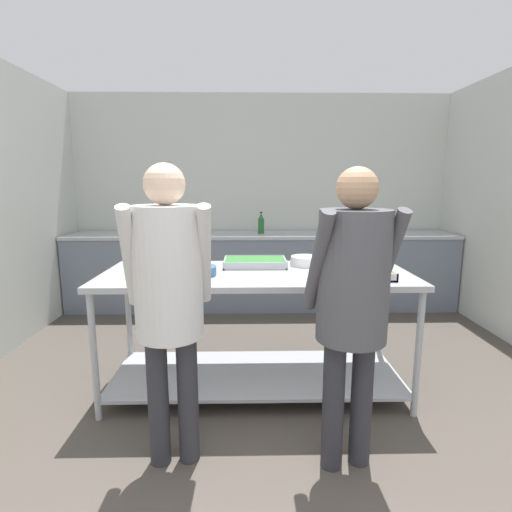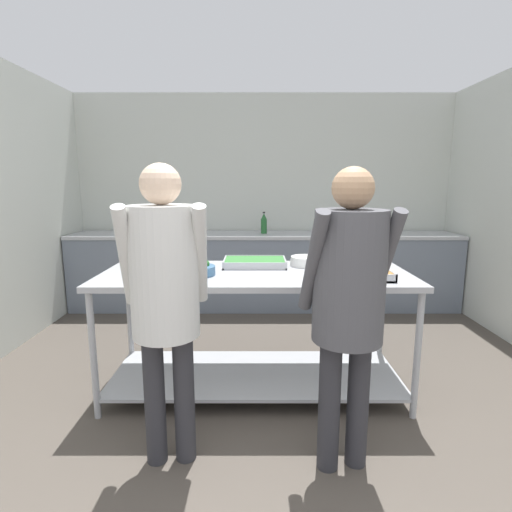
{
  "view_description": "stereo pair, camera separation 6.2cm",
  "coord_description": "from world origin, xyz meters",
  "px_view_note": "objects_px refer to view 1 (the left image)",
  "views": [
    {
      "loc": [
        -0.17,
        -1.16,
        1.55
      ],
      "look_at": [
        -0.11,
        1.75,
        1.01
      ],
      "focal_mm": 28.0,
      "sensor_mm": 36.0,
      "label": 1
    },
    {
      "loc": [
        -0.1,
        -1.16,
        1.55
      ],
      "look_at": [
        -0.11,
        1.75,
        1.01
      ],
      "focal_mm": 28.0,
      "sensor_mm": 36.0,
      "label": 2
    }
  ],
  "objects_px": {
    "sauce_pan": "(159,263)",
    "guest_serving_right": "(169,286)",
    "guest_serving_left": "(352,291)",
    "water_bottle": "(261,224)",
    "serving_tray_vegetables": "(255,263)",
    "serving_tray_roast": "(364,274)",
    "broccoli_bowl": "(200,270)",
    "plate_stack": "(306,261)"
  },
  "relations": [
    {
      "from": "sauce_pan",
      "to": "guest_serving_right",
      "type": "height_order",
      "value": "guest_serving_right"
    },
    {
      "from": "guest_serving_left",
      "to": "water_bottle",
      "type": "bearing_deg",
      "value": 97.43
    },
    {
      "from": "sauce_pan",
      "to": "serving_tray_vegetables",
      "type": "bearing_deg",
      "value": 6.86
    },
    {
      "from": "serving_tray_roast",
      "to": "guest_serving_left",
      "type": "height_order",
      "value": "guest_serving_left"
    },
    {
      "from": "broccoli_bowl",
      "to": "guest_serving_left",
      "type": "bearing_deg",
      "value": -40.25
    },
    {
      "from": "sauce_pan",
      "to": "broccoli_bowl",
      "type": "relative_size",
      "value": 1.57
    },
    {
      "from": "sauce_pan",
      "to": "serving_tray_vegetables",
      "type": "xyz_separation_m",
      "value": [
        0.72,
        0.09,
        -0.02
      ]
    },
    {
      "from": "serving_tray_vegetables",
      "to": "guest_serving_right",
      "type": "height_order",
      "value": "guest_serving_right"
    },
    {
      "from": "sauce_pan",
      "to": "plate_stack",
      "type": "height_order",
      "value": "sauce_pan"
    },
    {
      "from": "serving_tray_vegetables",
      "to": "guest_serving_left",
      "type": "relative_size",
      "value": 0.29
    },
    {
      "from": "serving_tray_roast",
      "to": "water_bottle",
      "type": "xyz_separation_m",
      "value": [
        -0.63,
        2.25,
        0.12
      ]
    },
    {
      "from": "broccoli_bowl",
      "to": "guest_serving_right",
      "type": "height_order",
      "value": "guest_serving_right"
    },
    {
      "from": "sauce_pan",
      "to": "guest_serving_left",
      "type": "height_order",
      "value": "guest_serving_left"
    },
    {
      "from": "plate_stack",
      "to": "water_bottle",
      "type": "distance_m",
      "value": 1.87
    },
    {
      "from": "guest_serving_left",
      "to": "water_bottle",
      "type": "xyz_separation_m",
      "value": [
        -0.38,
        2.9,
        0.05
      ]
    },
    {
      "from": "serving_tray_roast",
      "to": "sauce_pan",
      "type": "bearing_deg",
      "value": 167.8
    },
    {
      "from": "serving_tray_roast",
      "to": "guest_serving_right",
      "type": "relative_size",
      "value": 0.23
    },
    {
      "from": "broccoli_bowl",
      "to": "plate_stack",
      "type": "relative_size",
      "value": 0.97
    },
    {
      "from": "broccoli_bowl",
      "to": "sauce_pan",
      "type": "bearing_deg",
      "value": 145.37
    },
    {
      "from": "serving_tray_roast",
      "to": "guest_serving_left",
      "type": "relative_size",
      "value": 0.23
    },
    {
      "from": "broccoli_bowl",
      "to": "serving_tray_vegetables",
      "type": "relative_size",
      "value": 0.49
    },
    {
      "from": "plate_stack",
      "to": "guest_serving_right",
      "type": "distance_m",
      "value": 1.34
    },
    {
      "from": "sauce_pan",
      "to": "water_bottle",
      "type": "distance_m",
      "value": 2.11
    },
    {
      "from": "guest_serving_left",
      "to": "guest_serving_right",
      "type": "xyz_separation_m",
      "value": [
        -0.95,
        0.05,
        0.02
      ]
    },
    {
      "from": "guest_serving_right",
      "to": "water_bottle",
      "type": "xyz_separation_m",
      "value": [
        0.57,
        2.86,
        0.04
      ]
    },
    {
      "from": "serving_tray_vegetables",
      "to": "plate_stack",
      "type": "xyz_separation_m",
      "value": [
        0.39,
        0.0,
        0.01
      ]
    },
    {
      "from": "serving_tray_roast",
      "to": "water_bottle",
      "type": "bearing_deg",
      "value": 105.61
    },
    {
      "from": "plate_stack",
      "to": "guest_serving_right",
      "type": "relative_size",
      "value": 0.15
    },
    {
      "from": "serving_tray_vegetables",
      "to": "serving_tray_roast",
      "type": "distance_m",
      "value": 0.84
    },
    {
      "from": "plate_stack",
      "to": "guest_serving_left",
      "type": "height_order",
      "value": "guest_serving_left"
    },
    {
      "from": "sauce_pan",
      "to": "serving_tray_roast",
      "type": "height_order",
      "value": "sauce_pan"
    },
    {
      "from": "broccoli_bowl",
      "to": "water_bottle",
      "type": "bearing_deg",
      "value": 77.04
    },
    {
      "from": "serving_tray_vegetables",
      "to": "guest_serving_right",
      "type": "relative_size",
      "value": 0.29
    },
    {
      "from": "sauce_pan",
      "to": "plate_stack",
      "type": "distance_m",
      "value": 1.12
    },
    {
      "from": "broccoli_bowl",
      "to": "plate_stack",
      "type": "bearing_deg",
      "value": 22.24
    },
    {
      "from": "broccoli_bowl",
      "to": "plate_stack",
      "type": "height_order",
      "value": "broccoli_bowl"
    },
    {
      "from": "sauce_pan",
      "to": "plate_stack",
      "type": "relative_size",
      "value": 1.53
    },
    {
      "from": "sauce_pan",
      "to": "plate_stack",
      "type": "xyz_separation_m",
      "value": [
        1.12,
        0.09,
        -0.01
      ]
    },
    {
      "from": "serving_tray_vegetables",
      "to": "guest_serving_left",
      "type": "height_order",
      "value": "guest_serving_left"
    },
    {
      "from": "broccoli_bowl",
      "to": "serving_tray_vegetables",
      "type": "height_order",
      "value": "broccoli_bowl"
    },
    {
      "from": "plate_stack",
      "to": "serving_tray_roast",
      "type": "xyz_separation_m",
      "value": [
        0.34,
        -0.41,
        -0.01
      ]
    },
    {
      "from": "guest_serving_left",
      "to": "guest_serving_right",
      "type": "bearing_deg",
      "value": 177.25
    }
  ]
}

